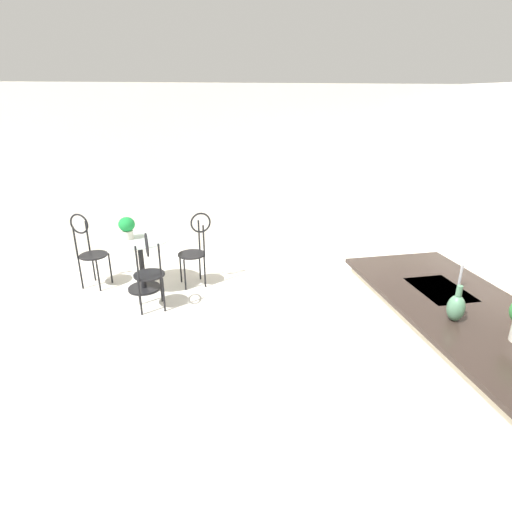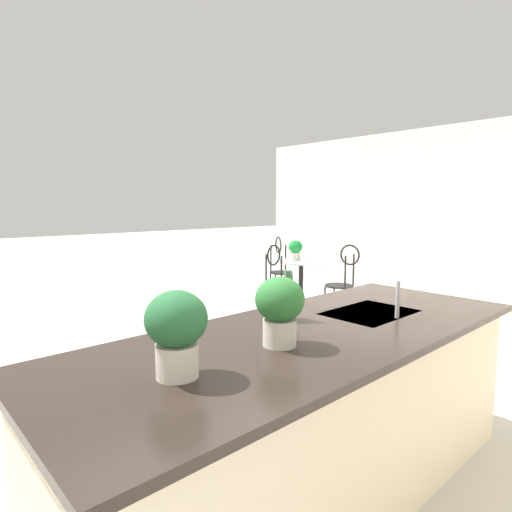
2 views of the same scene
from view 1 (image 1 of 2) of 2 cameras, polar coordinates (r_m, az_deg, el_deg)
The scene contains 10 objects.
ground_plane at distance 3.89m, azimuth 13.20°, elevation -19.50°, with size 40.00×40.00×0.00m, color beige.
wall_left_window at distance 7.13m, azimuth 0.11°, elevation 11.96°, with size 0.12×7.80×2.70m, color silver.
kitchen_island at distance 3.82m, azimuth 27.77°, elevation -13.83°, with size 2.80×1.06×0.92m.
bistro_table at distance 5.77m, azimuth -15.63°, elevation -0.44°, with size 0.80×0.80×0.74m.
chair_near_window at distance 6.09m, azimuth -22.20°, elevation 1.14°, with size 0.51×0.52×1.04m.
chair_by_island at distance 5.74m, azimuth -8.42°, elevation 1.36°, with size 0.44×0.51×1.04m.
chair_toward_desk at distance 5.13m, azimuth -14.65°, elevation -1.61°, with size 0.50×0.43×1.04m.
sink_faucet at distance 4.04m, azimuth 26.49°, elevation -2.53°, with size 0.02×0.02×0.22m, color #B2B5BA.
potted_plant_on_table at distance 5.66m, azimuth -17.47°, elevation 3.91°, with size 0.21×0.21×0.30m.
vase_on_counter at distance 3.45m, azimuth 25.99°, elevation -6.40°, with size 0.13×0.13×0.29m.
Camera 1 is at (2.64, -1.37, 2.51)m, focal length 28.85 mm.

